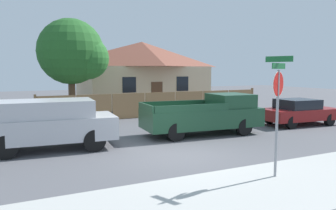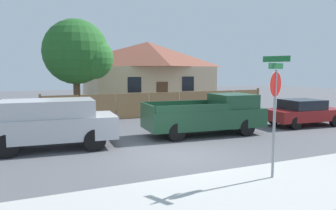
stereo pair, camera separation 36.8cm
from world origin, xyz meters
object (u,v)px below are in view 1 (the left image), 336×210
red_suv (50,123)px  stop_sign (278,97)px  house (142,73)px  orange_pickup (206,115)px  parked_sedan (299,112)px  oak_tree (74,53)px

red_suv → stop_sign: stop_sign is taller
house → stop_sign: 18.86m
house → red_suv: bearing=-123.9°
red_suv → house: bearing=60.6°
red_suv → orange_pickup: (6.60, -0.02, -0.11)m
house → parked_sedan: 13.40m
stop_sign → red_suv: bearing=107.9°
house → orange_pickup: 13.00m
red_suv → orange_pickup: 6.60m
red_suv → parked_sedan: red_suv is taller
oak_tree → parked_sedan: size_ratio=1.41×
house → parked_sedan: bearing=-73.5°
house → red_suv: (-8.55, -12.71, -1.68)m
oak_tree → parked_sedan: (10.05, -7.46, -3.14)m
stop_sign → parked_sedan: bearing=15.7°
orange_pickup → stop_sign: stop_sign is taller
stop_sign → oak_tree: bearing=78.8°
stop_sign → house: bearing=56.3°
parked_sedan → stop_sign: size_ratio=1.29×
orange_pickup → oak_tree: bearing=124.6°
parked_sedan → stop_sign: bearing=-136.7°
oak_tree → parked_sedan: oak_tree is taller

